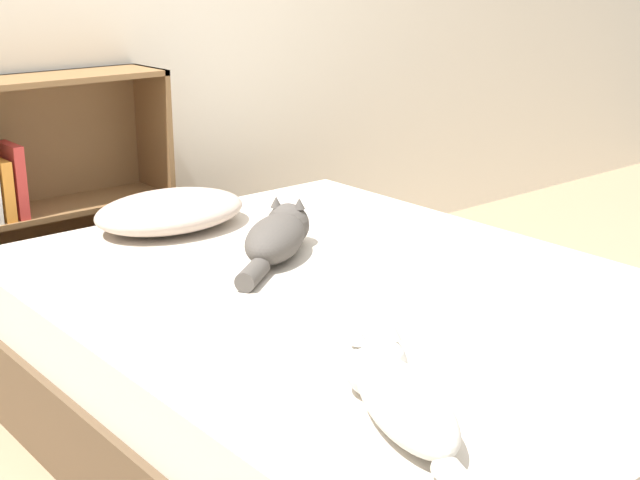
# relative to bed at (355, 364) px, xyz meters

# --- Properties ---
(ground_plane) EXTENTS (8.00, 8.00, 0.00)m
(ground_plane) POSITION_rel_bed_xyz_m (0.00, 0.00, -0.22)
(ground_plane) COLOR #997F60
(bed) EXTENTS (1.52, 2.06, 0.45)m
(bed) POSITION_rel_bed_xyz_m (0.00, 0.00, 0.00)
(bed) COLOR brown
(bed) RESTS_ON ground_plane
(pillow) EXTENTS (0.52, 0.38, 0.12)m
(pillow) POSITION_rel_bed_xyz_m (-0.10, 0.81, 0.29)
(pillow) COLOR #B29E8E
(pillow) RESTS_ON bed
(cat_light) EXTENTS (0.28, 0.53, 0.16)m
(cat_light) POSITION_rel_bed_xyz_m (-0.43, -0.60, 0.29)
(cat_light) COLOR beige
(cat_light) RESTS_ON bed
(cat_dark) EXTENTS (0.43, 0.35, 0.16)m
(cat_dark) POSITION_rel_bed_xyz_m (-0.00, 0.35, 0.29)
(cat_dark) COLOR #47423D
(cat_dark) RESTS_ON bed
(bookshelf) EXTENTS (0.81, 0.26, 0.92)m
(bookshelf) POSITION_rel_bed_xyz_m (-0.33, 1.28, 0.26)
(bookshelf) COLOR brown
(bookshelf) RESTS_ON ground_plane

